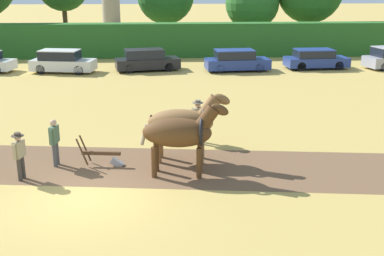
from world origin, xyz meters
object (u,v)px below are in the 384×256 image
draft_horse_lead_left (180,133)px  parked_car_right (316,59)px  farmer_at_plow (55,139)px  parked_car_center_right (236,61)px  parked_car_center_left (62,62)px  tree_center_right (252,3)px  plow (105,157)px  farmer_beside_team (198,118)px  parked_car_center (146,60)px  farmer_onlooker_left (19,153)px  draft_horse_lead_right (184,122)px

draft_horse_lead_left → parked_car_right: (10.41, 19.43, -0.78)m
farmer_at_plow → parked_car_center_right: bearing=71.4°
farmer_at_plow → parked_car_center_left: size_ratio=0.37×
tree_center_right → plow: (-10.36, -30.58, -3.81)m
farmer_beside_team → tree_center_right: bearing=125.7°
draft_horse_lead_left → parked_car_center_left: (-7.64, 18.85, -0.71)m
tree_center_right → parked_car_center: 15.92m
farmer_onlooker_left → parked_car_center_left: farmer_onlooker_left is taller
tree_center_right → parked_car_center_left: bearing=-140.5°
parked_car_center → plow: bearing=-103.6°
farmer_onlooker_left → parked_car_center_right: farmer_onlooker_left is taller
tree_center_right → plow: 32.52m
draft_horse_lead_right → farmer_onlooker_left: draft_horse_lead_right is taller
parked_car_center_right → parked_car_right: (5.88, 0.63, -0.04)m
tree_center_right → farmer_at_plow: tree_center_right is taller
parked_car_center_left → tree_center_right: bearing=48.6°
farmer_onlooker_left → parked_car_center: 19.72m
farmer_at_plow → farmer_onlooker_left: bearing=-117.8°
farmer_beside_team → parked_car_center: 16.23m
parked_car_center_right → farmer_onlooker_left: bearing=-122.2°
plow → parked_car_center_right: (7.14, 17.84, 0.41)m
farmer_at_plow → parked_car_center_right: farmer_at_plow is taller
farmer_at_plow → parked_car_center_left: 18.11m
draft_horse_lead_left → parked_car_center: draft_horse_lead_left is taller
tree_center_right → draft_horse_lead_left: tree_center_right is taller
draft_horse_lead_left → farmer_onlooker_left: bearing=-171.7°
tree_center_right → parked_car_center: tree_center_right is taller
draft_horse_lead_left → parked_car_right: size_ratio=0.64×
tree_center_right → draft_horse_lead_right: tree_center_right is taller
farmer_onlooker_left → draft_horse_lead_left: bearing=15.6°
farmer_onlooker_left → parked_car_center_left: (-2.49, 18.99, -0.16)m
plow → tree_center_right: bearing=78.0°
farmer_beside_team → parked_car_center_left: farmer_beside_team is taller
draft_horse_lead_right → plow: 3.00m
tree_center_right → draft_horse_lead_left: bearing=-103.8°
tree_center_right → parked_car_center_left: tree_center_right is taller
farmer_onlooker_left → parked_car_right: bearing=65.6°
plow → parked_car_center_right: bearing=74.9°
farmer_beside_team → draft_horse_lead_right: bearing=-57.8°
plow → parked_car_center_right: parked_car_center_right is taller
plow → farmer_beside_team: farmer_beside_team is taller
parked_car_center_left → draft_horse_lead_right: bearing=-56.9°
draft_horse_lead_left → draft_horse_lead_right: 1.31m
plow → farmer_beside_team: 4.16m
parked_car_right → farmer_at_plow: bearing=-132.3°
tree_center_right → plow: bearing=-108.7°
farmer_at_plow → parked_car_center_right: size_ratio=0.36×
draft_horse_lead_right → parked_car_center: 18.12m
plow → parked_car_right: parked_car_right is taller
draft_horse_lead_left → parked_car_center_left: bearing=118.8°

